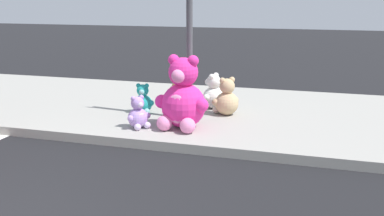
% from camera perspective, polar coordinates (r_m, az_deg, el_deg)
% --- Properties ---
extents(sidewalk, '(28.00, 4.40, 0.15)m').
position_cam_1_polar(sidewalk, '(9.07, -4.90, -0.01)').
color(sidewalk, '#9E9B93').
rests_on(sidewalk, ground_plane).
extents(sign_pole, '(0.56, 0.11, 3.20)m').
position_cam_1_polar(sign_pole, '(7.73, -0.33, 10.92)').
color(sign_pole, '#4C4C51').
rests_on(sign_pole, sidewalk).
extents(plush_pink_large, '(0.93, 0.83, 1.21)m').
position_cam_1_polar(plush_pink_large, '(7.32, -1.21, 1.13)').
color(plush_pink_large, '#F22D93').
rests_on(plush_pink_large, sidewalk).
extents(plush_lavender, '(0.39, 0.38, 0.54)m').
position_cam_1_polar(plush_lavender, '(7.42, -6.83, -0.90)').
color(plush_lavender, '#B28CD8').
rests_on(plush_lavender, sidewalk).
extents(plush_white, '(0.48, 0.52, 0.69)m').
position_cam_1_polar(plush_white, '(8.68, 2.63, 1.76)').
color(plush_white, white).
rests_on(plush_white, sidewalk).
extents(plush_brown, '(0.36, 0.35, 0.50)m').
position_cam_1_polar(plush_brown, '(8.89, -2.06, 1.56)').
color(plush_brown, olive).
rests_on(plush_brown, sidewalk).
extents(plush_teal, '(0.42, 0.39, 0.56)m').
position_cam_1_polar(plush_teal, '(8.37, -6.27, 0.87)').
color(plush_teal, teal).
rests_on(plush_teal, sidewalk).
extents(plush_tan, '(0.50, 0.50, 0.70)m').
position_cam_1_polar(plush_tan, '(8.22, 4.38, 1.07)').
color(plush_tan, tan).
rests_on(plush_tan, sidewalk).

